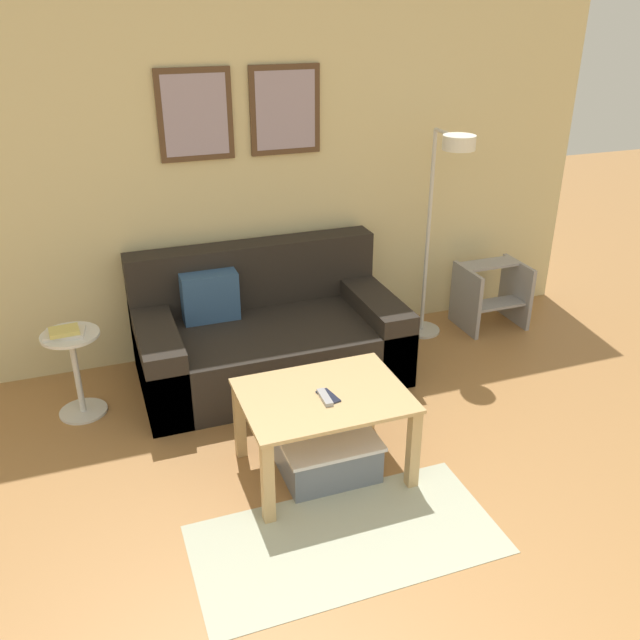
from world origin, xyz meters
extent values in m
cube|color=beige|center=(0.00, 3.55, 1.27)|extent=(5.60, 0.06, 2.55)
cube|color=#513823|center=(-0.04, 3.51, 1.63)|extent=(0.46, 0.02, 0.55)
cube|color=#A393A8|center=(-0.04, 3.50, 1.63)|extent=(0.39, 0.01, 0.48)
cube|color=#513823|center=(0.53, 3.51, 1.63)|extent=(0.46, 0.02, 0.55)
cube|color=#A393A8|center=(0.53, 3.50, 1.63)|extent=(0.39, 0.01, 0.48)
cube|color=#B2B79E|center=(0.15, 1.44, 0.00)|extent=(1.43, 0.70, 0.01)
cube|color=#28231E|center=(0.24, 3.02, 0.19)|extent=(1.67, 0.93, 0.38)
cube|color=#28231E|center=(0.24, 3.38, 0.59)|extent=(1.67, 0.20, 0.43)
cube|color=#28231E|center=(-0.47, 3.02, 0.25)|extent=(0.24, 0.93, 0.50)
cube|color=#28231E|center=(0.96, 3.02, 0.25)|extent=(0.24, 0.93, 0.50)
cube|color=#335684|center=(-0.09, 3.21, 0.54)|extent=(0.36, 0.14, 0.32)
cube|color=tan|center=(0.23, 1.97, 0.46)|extent=(0.84, 0.63, 0.02)
cube|color=tan|center=(-0.15, 1.69, 0.23)|extent=(0.06, 0.06, 0.45)
cube|color=tan|center=(0.61, 1.69, 0.23)|extent=(0.06, 0.06, 0.45)
cube|color=tan|center=(-0.15, 2.24, 0.23)|extent=(0.06, 0.06, 0.45)
cube|color=tan|center=(0.61, 2.24, 0.23)|extent=(0.06, 0.06, 0.45)
cube|color=slate|center=(0.24, 1.95, 0.10)|extent=(0.48, 0.41, 0.21)
cube|color=silver|center=(0.24, 1.95, 0.22)|extent=(0.50, 0.43, 0.02)
cylinder|color=silver|center=(1.49, 3.26, 0.01)|extent=(0.27, 0.27, 0.02)
cylinder|color=silver|center=(1.49, 3.26, 0.75)|extent=(0.03, 0.03, 1.47)
cylinder|color=silver|center=(1.49, 3.11, 1.49)|extent=(0.02, 0.30, 0.02)
cylinder|color=white|center=(1.49, 2.96, 1.46)|extent=(0.21, 0.21, 0.09)
cylinder|color=silver|center=(-0.95, 2.98, 0.01)|extent=(0.28, 0.28, 0.01)
cylinder|color=silver|center=(-0.95, 2.98, 0.27)|extent=(0.04, 0.04, 0.50)
cylinder|color=silver|center=(-0.95, 2.98, 0.53)|extent=(0.33, 0.33, 0.02)
cube|color=silver|center=(-0.98, 2.97, 0.54)|extent=(0.24, 0.18, 0.02)
cube|color=#D8C666|center=(-0.98, 2.96, 0.57)|extent=(0.17, 0.14, 0.02)
cube|color=#99999E|center=(0.22, 1.92, 0.48)|extent=(0.04, 0.15, 0.02)
cube|color=#1E2338|center=(0.24, 1.93, 0.47)|extent=(0.09, 0.15, 0.01)
cube|color=#99999E|center=(1.81, 3.19, 0.24)|extent=(0.03, 0.39, 0.48)
cube|color=#99999E|center=(2.25, 3.19, 0.24)|extent=(0.03, 0.39, 0.48)
cube|color=#99999E|center=(2.03, 3.12, 0.20)|extent=(0.41, 0.18, 0.02)
cube|color=#99999E|center=(2.03, 3.26, 0.47)|extent=(0.41, 0.18, 0.02)
camera|label=1|loc=(-0.79, -0.77, 2.29)|focal=38.00mm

